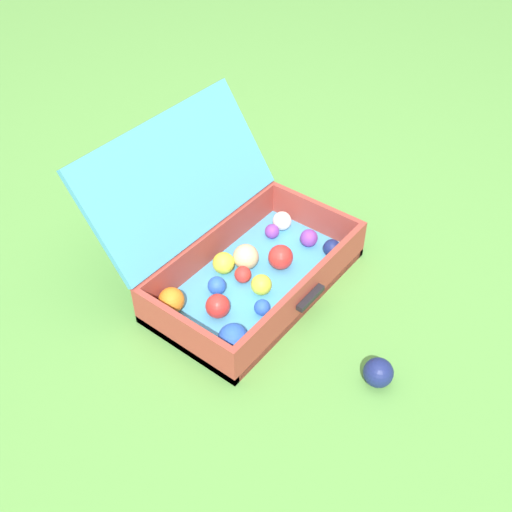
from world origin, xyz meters
name	(u,v)px	position (x,y,z in m)	size (l,w,h in m)	color
ground_plane	(258,301)	(0.00, 0.00, 0.00)	(16.00, 16.00, 0.00)	#569342
open_suitcase	(236,253)	(0.04, 0.11, 0.10)	(0.63, 0.58, 0.43)	#4799C6
stray_ball_on_grass	(378,373)	(-0.04, -0.41, 0.04)	(0.08, 0.08, 0.08)	navy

